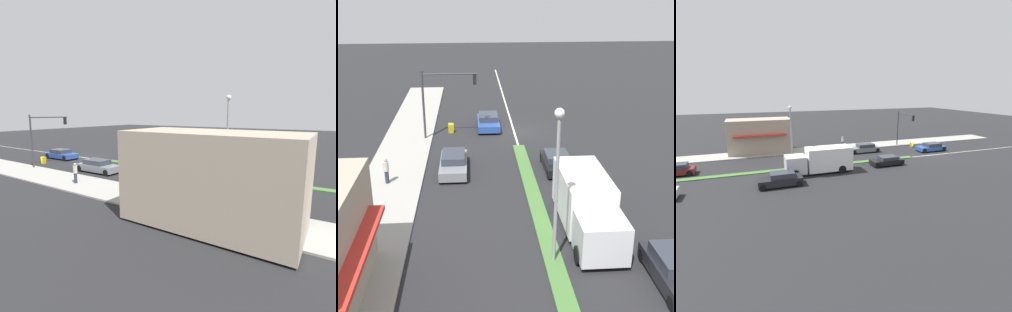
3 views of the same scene
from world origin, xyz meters
The scene contains 11 objects.
ground_plane centered at (0.00, 18.00, 0.00)m, with size 160.00×160.00×0.00m, color #232326.
sidewalk_right centered at (9.00, 18.50, 0.06)m, with size 4.00×73.00×0.12m, color #9E9B93.
lane_marking_center centered at (0.00, 0.00, 0.00)m, with size 0.16×60.00×0.01m, color beige.
traffic_signal_main centered at (6.12, 1.64, 3.90)m, with size 4.59×0.34×5.60m.
street_lamp centered at (0.00, 20.38, 4.78)m, with size 0.44×0.44×7.37m.
pedestrian centered at (9.23, 10.80, 1.01)m, with size 0.34×0.34×1.70m.
warning_aframe_sign centered at (5.48, 0.13, 0.43)m, with size 0.45×0.53×0.84m.
delivery_truck centered at (-2.20, 17.47, 1.47)m, with size 2.44×7.50×2.87m.
suv_grey centered at (5.00, 8.84, 0.62)m, with size 1.84×4.57×1.27m.
coupe_blue centered at (2.20, -1.14, 0.60)m, with size 1.92×4.40×1.24m.
suv_black centered at (-2.20, 8.98, 0.56)m, with size 1.88×4.04×1.13m.
Camera 2 is at (3.67, 39.03, 12.46)m, focal length 50.00 mm.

